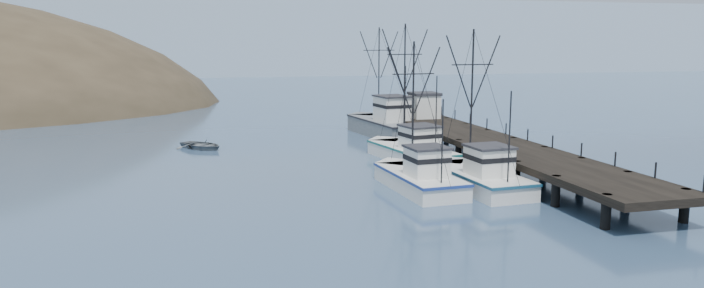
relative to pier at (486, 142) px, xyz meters
name	(u,v)px	position (x,y,z in m)	size (l,w,h in m)	color
ground	(388,224)	(-14.00, -16.00, -1.69)	(400.00, 400.00, 0.00)	navy
pier	(486,142)	(0.00, 0.00, 0.00)	(6.00, 44.00, 2.00)	black
distant_ridge	(258,74)	(-4.00, 154.00, -1.69)	(360.00, 40.00, 26.00)	#9EB2C6
distant_ridge_far	(98,73)	(-54.00, 169.00, -1.69)	(180.00, 25.00, 18.00)	silver
moored_sailboats	(3,119)	(-48.65, 40.67, -1.36)	(14.01, 20.45, 6.35)	silver
trawler_near	(477,176)	(-5.16, -8.97, -0.87)	(4.42, 11.45, 11.54)	silver
trawler_mid	(417,178)	(-9.39, -8.31, -0.87)	(4.21, 10.74, 10.69)	silver
trawler_far	(410,151)	(-6.24, 2.21, -0.87)	(5.59, 12.12, 12.21)	silver
work_vessel	(384,124)	(-4.17, 16.66, -0.46)	(5.94, 14.48, 12.21)	slate
pier_shed	(424,105)	(0.08, 15.48, 1.73)	(3.00, 3.20, 2.80)	silver
pickup_truck	(415,109)	(-0.01, 18.00, 1.02)	(2.36, 5.11, 1.42)	silver
motorboat	(202,149)	(-23.94, 12.72, -1.69)	(3.55, 4.97, 1.03)	slate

